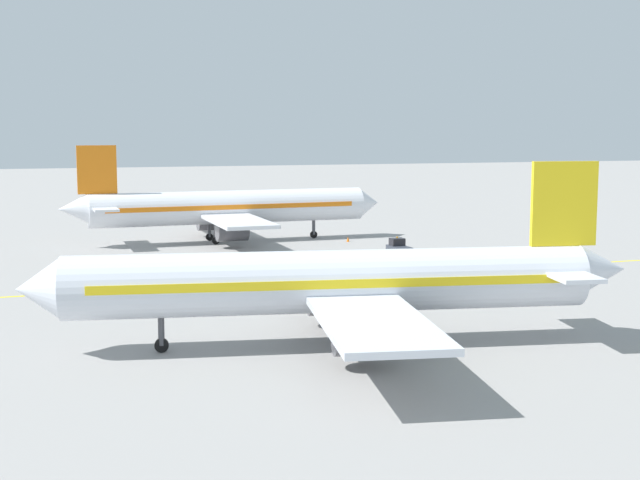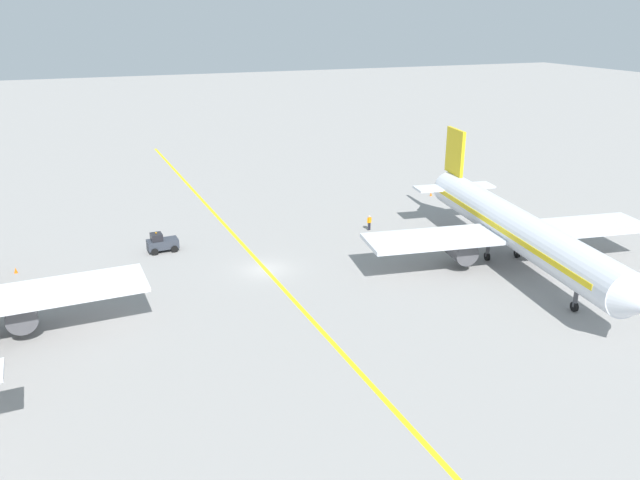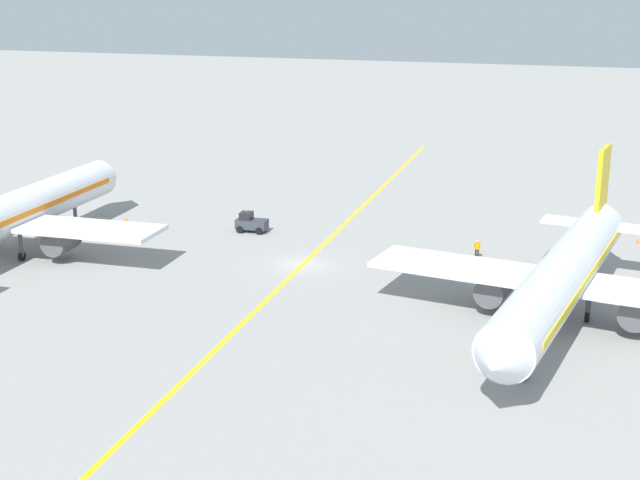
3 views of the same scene
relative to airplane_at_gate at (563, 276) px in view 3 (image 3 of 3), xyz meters
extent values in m
plane|color=gray|center=(21.96, -7.35, -3.71)|extent=(400.00, 400.00, 0.00)
cube|color=yellow|center=(21.96, -7.35, -3.71)|extent=(5.08, 119.92, 0.01)
cylinder|color=silver|center=(0.06, 0.44, 0.09)|extent=(7.72, 30.21, 3.60)
cone|color=silver|center=(2.30, 16.48, 0.09)|extent=(3.72, 2.85, 3.42)
cone|color=silver|center=(-2.22, -15.90, 0.39)|extent=(3.45, 3.39, 3.06)
cube|color=yellow|center=(0.06, 0.44, 0.24)|extent=(7.34, 27.24, 0.50)
cube|color=silver|center=(-0.08, -0.55, -0.63)|extent=(28.45, 9.03, 0.36)
cylinder|color=#4C4C51|center=(-5.03, 0.14, -1.88)|extent=(2.62, 3.47, 2.20)
cylinder|color=#4C4C51|center=(4.87, -1.25, -1.88)|extent=(2.62, 3.47, 2.20)
cube|color=yellow|center=(-1.88, -13.43, 4.39)|extent=(0.91, 4.01, 5.00)
cube|color=silver|center=(-1.81, -12.93, 0.49)|extent=(9.25, 3.62, 0.24)
cylinder|color=#4C4C51|center=(1.39, 9.94, -2.31)|extent=(0.36, 0.36, 2.00)
cylinder|color=black|center=(1.39, 9.94, -3.31)|extent=(0.39, 0.83, 0.80)
cylinder|color=#4C4C51|center=(-1.80, -1.32, -2.31)|extent=(0.36, 0.36, 2.00)
cylinder|color=black|center=(-1.80, -1.32, -3.31)|extent=(0.39, 0.83, 0.80)
cylinder|color=#4C4C51|center=(1.37, -1.77, -2.31)|extent=(0.36, 0.36, 2.00)
cylinder|color=black|center=(1.37, -1.77, -3.31)|extent=(0.39, 0.83, 0.80)
cylinder|color=silver|center=(47.24, -2.60, 0.09)|extent=(5.03, 30.14, 3.60)
cone|color=silver|center=(48.02, -18.78, 0.09)|extent=(3.53, 2.56, 3.42)
cube|color=orange|center=(47.24, -2.60, 0.24)|extent=(4.93, 27.14, 0.50)
cube|color=silver|center=(47.19, -1.60, -0.63)|extent=(28.22, 6.53, 0.36)
cylinder|color=#4C4C51|center=(42.20, -1.84, -1.88)|extent=(2.35, 3.30, 2.20)
cylinder|color=#4C4C51|center=(47.70, -12.19, -2.31)|extent=(0.36, 0.36, 2.00)
cylinder|color=black|center=(47.70, -12.19, -3.31)|extent=(0.32, 0.81, 0.80)
cylinder|color=#4C4C51|center=(45.55, -0.68, -2.31)|extent=(0.36, 0.36, 2.00)
cylinder|color=black|center=(45.55, -0.68, -3.31)|extent=(0.32, 0.81, 0.80)
cube|color=#333842|center=(30.17, -15.67, -2.91)|extent=(3.09, 1.68, 0.90)
cube|color=black|center=(30.72, -15.63, -2.11)|extent=(1.18, 1.34, 0.70)
sphere|color=orange|center=(30.72, -15.63, -1.68)|extent=(0.16, 0.16, 0.16)
cylinder|color=black|center=(31.10, -14.86, -3.36)|extent=(0.71, 0.29, 0.70)
cylinder|color=black|center=(31.19, -16.36, -3.36)|extent=(0.71, 0.29, 0.70)
cylinder|color=black|center=(29.15, -14.98, -3.36)|extent=(0.71, 0.29, 0.70)
cylinder|color=black|center=(29.24, -16.47, -3.36)|extent=(0.71, 0.29, 0.70)
cylinder|color=#23232D|center=(8.00, -14.04, -3.28)|extent=(0.16, 0.16, 0.85)
cylinder|color=#23232D|center=(8.19, -14.00, -3.28)|extent=(0.16, 0.16, 0.85)
cube|color=orange|center=(8.10, -14.02, -2.56)|extent=(0.40, 0.30, 0.60)
cylinder|color=orange|center=(7.86, -14.08, -2.56)|extent=(0.10, 0.10, 0.55)
cylinder|color=orange|center=(8.33, -13.96, -2.56)|extent=(0.10, 0.10, 0.55)
sphere|color=beige|center=(8.10, -14.02, -2.14)|extent=(0.22, 0.22, 0.22)
cone|color=orange|center=(-5.34, -23.42, -3.43)|extent=(0.32, 0.32, 0.55)
cone|color=orange|center=(43.61, -14.92, -3.43)|extent=(0.32, 0.32, 0.55)
camera|label=1|loc=(-48.06, 15.13, 9.06)|focal=50.00mm
camera|label=2|loc=(36.74, 44.45, 18.80)|focal=35.00mm
camera|label=3|loc=(-2.74, 61.09, 19.68)|focal=50.00mm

